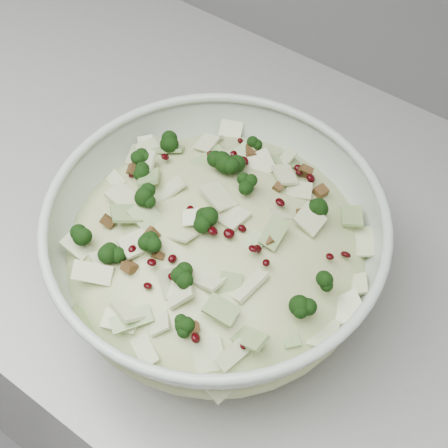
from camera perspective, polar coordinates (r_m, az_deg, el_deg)
counter at (r=1.24m, az=-12.97°, el=-3.12°), size 3.60×0.60×0.90m
mixing_bowl at (r=0.61m, az=-0.73°, el=-2.45°), size 0.39×0.39×0.13m
salad at (r=0.59m, az=-0.75°, el=-1.36°), size 0.40×0.40×0.13m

